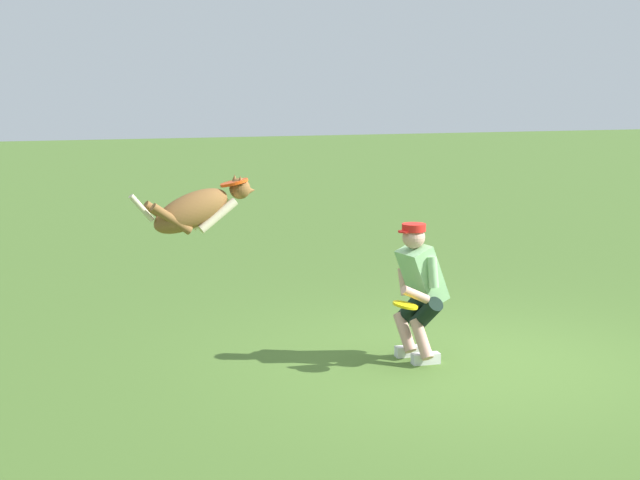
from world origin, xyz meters
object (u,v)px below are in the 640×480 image
(person, at_px, (419,287))
(frisbee_held, at_px, (405,305))
(dog, at_px, (197,209))
(frisbee_flying, at_px, (234,183))

(person, relative_size, frisbee_held, 5.63)
(dog, xyz_separation_m, frisbee_held, (-1.92, -0.42, -0.99))
(frisbee_flying, distance_m, frisbee_held, 2.02)
(frisbee_flying, bearing_deg, dog, 13.94)
(frisbee_flying, bearing_deg, frisbee_held, -167.97)
(person, height_order, dog, dog)
(frisbee_held, bearing_deg, dog, 12.35)
(person, bearing_deg, frisbee_flying, 6.17)
(dog, xyz_separation_m, frisbee_flying, (-0.32, -0.08, 0.19))
(person, bearing_deg, dog, 5.41)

